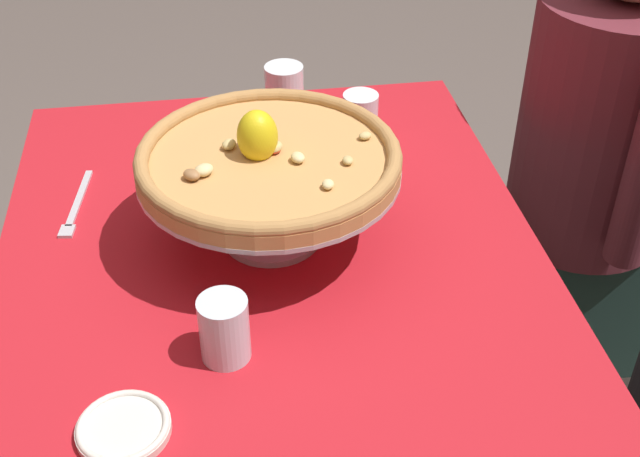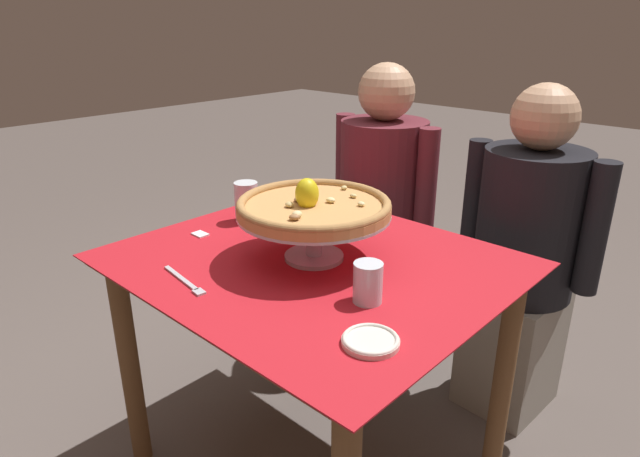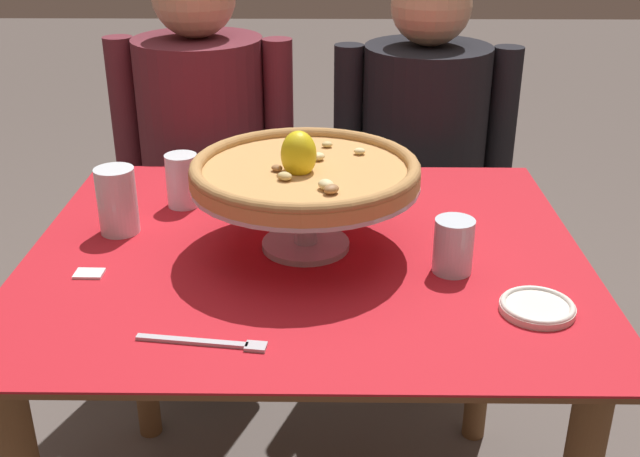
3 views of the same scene
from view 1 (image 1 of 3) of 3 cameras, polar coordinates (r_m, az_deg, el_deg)
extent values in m
cylinder|color=brown|center=(1.99, -15.05, -2.79)|extent=(0.06, 0.06, 0.71)
cylinder|color=brown|center=(2.02, 5.94, -0.85)|extent=(0.06, 0.06, 0.71)
cube|color=brown|center=(1.40, -3.56, -1.16)|extent=(1.00, 0.85, 0.02)
cube|color=red|center=(1.39, -3.59, -0.69)|extent=(1.04, 0.89, 0.00)
cylinder|color=#B7B7C1|center=(1.39, -3.35, -0.35)|extent=(0.17, 0.17, 0.01)
cylinder|color=#B7B7C1|center=(1.35, -3.45, 1.82)|extent=(0.04, 0.04, 0.12)
cylinder|color=#B7B7C1|center=(1.32, -3.54, 4.03)|extent=(0.42, 0.42, 0.01)
cylinder|color=tan|center=(1.31, -3.57, 4.61)|extent=(0.42, 0.42, 0.02)
torus|color=#AF7D47|center=(1.30, -3.60, 5.20)|extent=(0.42, 0.42, 0.02)
ellipsoid|color=tan|center=(1.32, -6.33, 5.82)|extent=(0.03, 0.03, 0.01)
ellipsoid|color=beige|center=(1.22, 0.56, 3.08)|extent=(0.03, 0.02, 0.01)
ellipsoid|color=#996B42|center=(1.25, -8.87, 3.70)|extent=(0.04, 0.04, 0.02)
ellipsoid|color=beige|center=(1.26, -8.05, 4.03)|extent=(0.04, 0.04, 0.02)
ellipsoid|color=tan|center=(1.28, 1.93, 4.74)|extent=(0.02, 0.02, 0.01)
ellipsoid|color=beige|center=(1.28, -1.55, 4.94)|extent=(0.03, 0.03, 0.01)
ellipsoid|color=#C63D28|center=(1.30, -3.15, 5.49)|extent=(0.03, 0.03, 0.01)
ellipsoid|color=#996B42|center=(1.34, -4.44, 6.29)|extent=(0.03, 0.03, 0.01)
ellipsoid|color=tan|center=(1.34, 3.14, 6.43)|extent=(0.02, 0.03, 0.01)
ellipsoid|color=tan|center=(1.31, -3.18, 5.65)|extent=(0.04, 0.04, 0.02)
ellipsoid|color=yellow|center=(1.29, -4.36, 6.40)|extent=(0.08, 0.08, 0.09)
cylinder|color=silver|center=(1.15, -6.64, -6.92)|extent=(0.07, 0.07, 0.10)
cylinder|color=silver|center=(1.17, -6.58, -7.54)|extent=(0.06, 0.06, 0.06)
cylinder|color=white|center=(1.67, -2.47, 9.08)|extent=(0.08, 0.08, 0.13)
cylinder|color=silver|center=(1.69, -2.44, 8.01)|extent=(0.07, 0.07, 0.06)
cylinder|color=white|center=(1.60, 2.79, 7.42)|extent=(0.07, 0.07, 0.11)
cylinder|color=silver|center=(1.61, 2.76, 6.77)|extent=(0.06, 0.06, 0.07)
cylinder|color=silver|center=(1.11, -13.44, -13.35)|extent=(0.12, 0.12, 0.01)
torus|color=silver|center=(1.11, -13.48, -13.15)|extent=(0.12, 0.12, 0.01)
cube|color=#B7B7C1|center=(1.54, -16.32, 2.03)|extent=(0.17, 0.04, 0.01)
cube|color=#B7B7C1|center=(1.46, -17.12, -0.19)|extent=(0.03, 0.03, 0.01)
cube|color=white|center=(1.70, -8.58, 6.82)|extent=(0.05, 0.04, 0.00)
cube|color=#1E3833|center=(2.12, 16.32, -4.85)|extent=(0.30, 0.33, 0.46)
cylinder|color=maroon|center=(1.84, 18.95, 6.88)|extent=(0.36, 0.36, 0.54)
cylinder|color=maroon|center=(2.00, 16.98, 10.98)|extent=(0.08, 0.08, 0.46)
camera|label=2|loc=(0.96, -82.63, -10.08)|focal=30.56mm
camera|label=3|loc=(1.62, -59.30, 12.69)|focal=42.91mm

